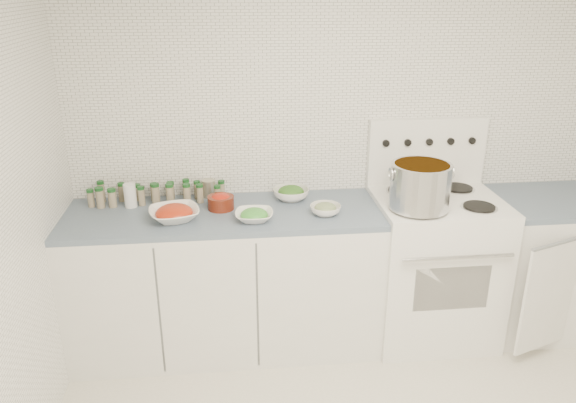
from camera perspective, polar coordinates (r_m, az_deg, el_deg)
The scene contains 13 objects.
room_walls at distance 2.12m, azimuth 15.55°, elevation 4.07°, with size 3.54×3.04×2.52m.
counter_left at distance 3.51m, azimuth -6.29°, elevation -7.86°, with size 1.85×0.62×0.90m.
stove at distance 3.70m, azimuth 14.42°, elevation -6.01°, with size 0.76×0.70×1.36m.
counter_right at distance 4.07m, azimuth 25.33°, elevation -5.62°, with size 0.89×0.77×0.90m.
stock_pot at distance 3.27m, azimuth 13.29°, elevation 1.72°, with size 0.36×0.34×0.26m.
bowl_tomato at distance 3.24m, azimuth -11.48°, elevation -1.18°, with size 0.34×0.34×0.09m.
bowl_snowpea at distance 3.17m, azimuth -3.46°, elevation -1.40°, with size 0.23×0.23×0.07m.
bowl_broccoli at distance 3.47m, azimuth 0.32°, elevation 0.87°, with size 0.26×0.26×0.09m.
bowl_zucchini at distance 3.26m, azimuth 3.83°, elevation -0.76°, with size 0.23×0.23×0.07m.
bowl_pepper at distance 3.35m, azimuth -6.84°, elevation 0.02°, with size 0.16×0.16×0.10m.
salt_canister at distance 3.47m, azimuth -15.74°, elevation 0.59°, with size 0.07×0.07×0.14m, color white.
tin_can at distance 3.54m, azimuth -8.08°, elevation 1.31°, with size 0.08×0.08×0.11m, color #AEA994.
spice_cluster at distance 3.50m, azimuth -13.39°, elevation 0.82°, with size 0.82×0.15×0.14m.
Camera 1 is at (-0.77, -1.88, 2.16)m, focal length 35.00 mm.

